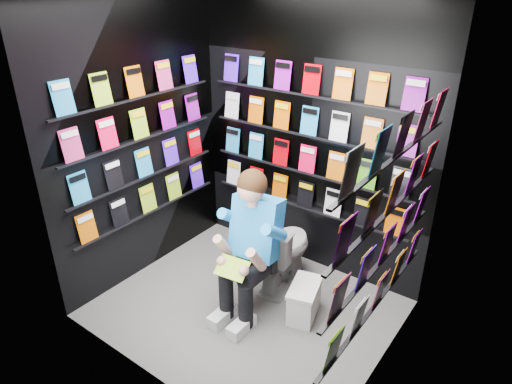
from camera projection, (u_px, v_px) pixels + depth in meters
The scene contains 13 objects.
floor at pixel (246, 308), 4.06m from camera, with size 2.40×2.40×0.00m, color slate.
wall_back at pixel (310, 140), 4.22m from camera, with size 2.40×0.04×2.60m, color black.
wall_front at pixel (144, 228), 2.77m from camera, with size 2.40×0.04×2.60m, color black.
wall_left at pixel (139, 143), 4.13m from camera, with size 0.04×2.00×2.60m, color black.
wall_right at pixel (396, 220), 2.85m from camera, with size 0.04×2.00×2.60m, color black.
comics_back at pixel (308, 140), 4.19m from camera, with size 2.10×0.06×1.37m, color #E90C44, non-canonical shape.
comics_left at pixel (142, 143), 4.11m from camera, with size 0.06×1.70×1.37m, color #E90C44, non-canonical shape.
comics_right at pixel (391, 218), 2.87m from camera, with size 0.06×1.70×1.37m, color #E90C44, non-canonical shape.
toilet at pixel (282, 250), 4.24m from camera, with size 0.42×0.75×0.73m, color white.
longbox at pixel (304, 302), 3.92m from camera, with size 0.21×0.38×0.29m, color white.
longbox_lid at pixel (305, 287), 3.85m from camera, with size 0.23×0.40×0.03m, color white.
reader at pixel (258, 228), 3.79m from camera, with size 0.54×0.79×1.46m, color #086BC2, non-canonical shape.
held_comic at pixel (232, 268), 3.62m from camera, with size 0.27×0.01×0.18m, color green.
Camera 1 is at (1.97, -2.52, 2.70)m, focal length 32.00 mm.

